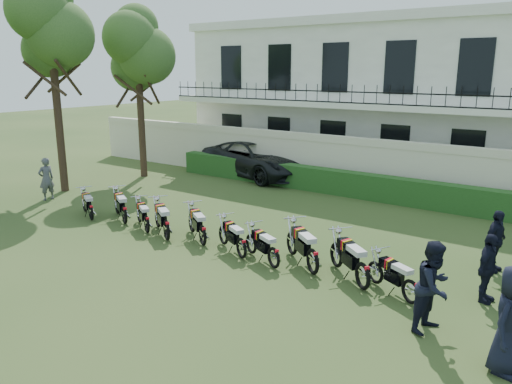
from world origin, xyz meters
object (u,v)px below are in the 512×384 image
motorcycle_0 (91,208)px  motorcycle_7 (313,255)px  motorcycle_8 (363,269)px  officer_0 (511,320)px  officer_1 (434,287)px  motorcycle_9 (411,286)px  officer_5 (495,241)px  motorcycle_5 (241,243)px  motorcycle_3 (166,225)px  motorcycle_1 (124,210)px  motorcycle_2 (147,220)px  officer_2 (487,268)px  tree_west_near (138,50)px  suv (257,159)px  motorcycle_6 (274,253)px  tree_west_mid (50,26)px  motorcycle_4 (203,230)px  inspector (46,179)px

motorcycle_0 → motorcycle_7: 8.41m
motorcycle_8 → officer_0: officer_0 is taller
officer_1 → motorcycle_9: bearing=51.3°
motorcycle_7 → officer_5: (3.64, 2.92, 0.28)m
motorcycle_5 → officer_1: officer_1 is taller
motorcycle_3 → motorcycle_1: bearing=114.0°
motorcycle_2 → motorcycle_3: 1.04m
officer_0 → officer_2: officer_0 is taller
motorcycle_9 → officer_5: size_ratio=0.98×
tree_west_near → suv: bearing=35.6°
motorcycle_5 → motorcycle_9: (4.66, -0.02, -0.01)m
motorcycle_6 → tree_west_mid: bearing=106.0°
motorcycle_5 → officer_2: bearing=-52.1°
motorcycle_7 → officer_0: (4.72, -1.70, 0.44)m
motorcycle_2 → officer_1: (9.09, -0.88, 0.49)m
tree_west_near → motorcycle_4: size_ratio=4.77×
motorcycle_3 → motorcycle_7: bearing=-53.5°
officer_0 → motorcycle_3: bearing=97.7°
motorcycle_4 → inspector: bearing=120.6°
tree_west_mid → motorcycle_4: size_ratio=5.32×
motorcycle_2 → inspector: size_ratio=0.92×
tree_west_near → motorcycle_2: (6.57, -5.88, -5.45)m
tree_west_mid → officer_5: (16.56, 1.18, -5.86)m
motorcycle_5 → officer_1: 5.45m
officer_2 → officer_5: size_ratio=0.98×
motorcycle_2 → inspector: inspector is taller
motorcycle_8 → officer_1: (1.86, -0.91, 0.41)m
tree_west_mid → motorcycle_7: bearing=-7.7°
suv → inspector: 9.42m
tree_west_near → officer_0: size_ratio=4.11×
motorcycle_9 → officer_2: bearing=-21.3°
motorcycle_4 → suv: size_ratio=0.27×
motorcycle_3 → tree_west_near: bearing=84.4°
motorcycle_9 → tree_west_mid: bearing=111.2°
motorcycle_3 → motorcycle_9: motorcycle_3 is taller
tree_west_mid → motorcycle_4: 11.29m
motorcycle_8 → suv: 13.01m
motorcycle_2 → motorcycle_8: motorcycle_8 is taller
motorcycle_0 → inspector: size_ratio=0.96×
officer_1 → suv: bearing=60.7°
motorcycle_4 → motorcycle_8: (5.03, -0.10, 0.04)m
motorcycle_0 → suv: 9.24m
officer_5 → motorcycle_9: bearing=176.1°
motorcycle_7 → officer_5: 4.67m
suv → officer_1: size_ratio=3.28×
motorcycle_7 → motorcycle_5: bearing=131.7°
suv → motorcycle_2: bearing=-153.0°
motorcycle_3 → motorcycle_5: 2.71m
tree_west_mid → motorcycle_3: 10.38m
tree_west_mid → motorcycle_2: size_ratio=5.69×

